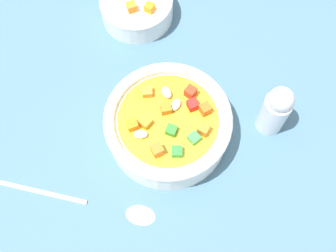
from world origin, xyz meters
TOP-DOWN VIEW (x-y plane):
  - ground_plane at (0.00, 0.00)cm, footprint 140.00×140.00cm
  - soup_bowl_main at (-0.01, 0.00)cm, footprint 16.17×16.17cm
  - spoon at (10.29, 7.68)cm, footprint 20.47×11.20cm
  - side_bowl_small at (0.46, -20.10)cm, footprint 10.77×10.77cm
  - pepper_shaker at (-13.60, 1.69)cm, footprint 3.58×3.58cm

SIDE VIEW (x-z plane):
  - ground_plane at x=0.00cm, z-range -2.00..0.00cm
  - spoon at x=10.29cm, z-range -0.05..0.82cm
  - side_bowl_small at x=0.46cm, z-range -0.24..4.39cm
  - soup_bowl_main at x=-0.01cm, z-range -0.16..6.10cm
  - pepper_shaker at x=-13.60cm, z-range -0.05..8.82cm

